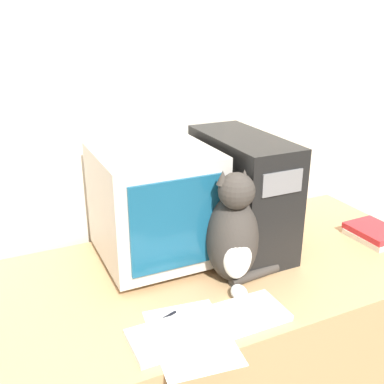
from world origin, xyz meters
The scene contains 9 objects.
wall_back centered at (0.00, 0.83, 1.25)m, with size 7.00×0.05×2.50m.
desk centered at (0.00, 0.38, 0.39)m, with size 1.77×0.77×0.77m.
crt_monitor centered at (-0.10, 0.54, 0.98)m, with size 0.39×0.40×0.41m.
computer_tower centered at (0.23, 0.51, 0.98)m, with size 0.21×0.48×0.43m.
keyboard centered at (-0.11, 0.11, 0.78)m, with size 0.46×0.15×0.02m.
cat centered at (0.07, 0.30, 0.94)m, with size 0.27×0.28×0.39m.
book_stack centered at (0.73, 0.32, 0.79)m, with size 0.16×0.20×0.05m.
pen centered at (-0.24, 0.19, 0.77)m, with size 0.15×0.06×0.01m.
paper_sheet centered at (-0.17, 0.09, 0.77)m, with size 0.25×0.32×0.00m.
Camera 1 is at (-0.59, -0.81, 1.59)m, focal length 42.00 mm.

